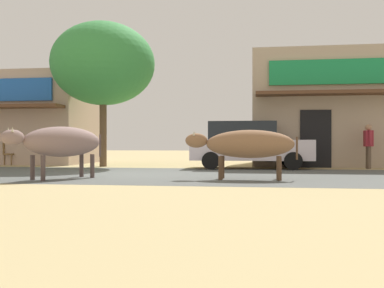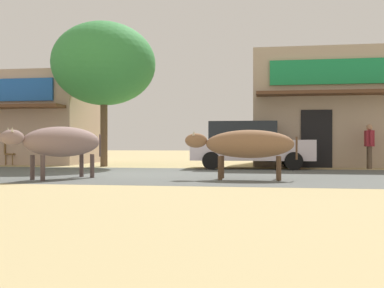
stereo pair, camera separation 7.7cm
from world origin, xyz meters
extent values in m
plane|color=tan|center=(0.00, 0.00, 0.00)|extent=(80.00, 80.00, 0.00)
cube|color=#505350|center=(0.00, 0.00, 0.00)|extent=(72.00, 6.50, 0.00)
cube|color=tan|center=(-7.06, 6.67, 1.94)|extent=(6.66, 4.43, 3.88)
cube|color=tan|center=(6.50, 6.67, 2.22)|extent=(6.09, 4.43, 4.44)
cube|color=#198C4C|center=(6.50, 4.39, 3.46)|extent=(4.87, 0.10, 0.90)
cube|color=brown|center=(6.50, 4.00, 2.66)|extent=(5.84, 0.90, 0.12)
cube|color=black|center=(5.73, 4.42, 1.05)|extent=(1.10, 0.06, 2.10)
cylinder|color=brown|center=(-2.17, 4.03, 1.31)|extent=(0.27, 0.27, 2.63)
ellipsoid|color=#368A41|center=(-2.17, 4.03, 3.90)|extent=(3.92, 3.92, 3.14)
cube|color=silver|center=(3.43, 3.55, 0.65)|extent=(4.21, 1.83, 0.70)
cube|color=#1E2328|center=(3.12, 3.54, 1.32)|extent=(2.33, 1.66, 0.64)
cylinder|color=black|center=(4.78, 4.45, 0.30)|extent=(0.60, 0.19, 0.60)
cylinder|color=black|center=(4.81, 2.69, 0.30)|extent=(0.60, 0.19, 0.60)
cylinder|color=black|center=(2.06, 4.40, 0.30)|extent=(0.60, 0.19, 0.60)
cylinder|color=black|center=(2.09, 2.64, 0.30)|extent=(0.60, 0.19, 0.60)
ellipsoid|color=gray|center=(-1.13, -1.82, 0.93)|extent=(1.73, 2.18, 0.75)
ellipsoid|color=gray|center=(-1.85, -2.94, 1.02)|extent=(0.54, 0.62, 0.36)
cone|color=beige|center=(-1.79, -3.04, 1.20)|extent=(0.06, 0.06, 0.12)
cone|color=beige|center=(-1.96, -2.93, 1.20)|extent=(0.06, 0.06, 0.12)
cylinder|color=#4E3E3C|center=(-1.31, -2.54, 0.30)|extent=(0.11, 0.11, 0.61)
cylinder|color=#4E3E3C|center=(-1.71, -2.29, 0.30)|extent=(0.11, 0.11, 0.61)
cylinder|color=#4E3E3C|center=(-0.55, -1.36, 0.30)|extent=(0.11, 0.11, 0.61)
cylinder|color=#4E3E3C|center=(-0.95, -1.11, 0.30)|extent=(0.11, 0.11, 0.61)
cylinder|color=#4E3E3C|center=(-0.52, -0.87, 0.83)|extent=(0.05, 0.05, 0.60)
ellipsoid|color=#896041|center=(3.47, -1.31, 0.87)|extent=(2.16, 0.71, 0.69)
ellipsoid|color=#896041|center=(2.14, -1.30, 0.96)|extent=(0.56, 0.28, 0.36)
cone|color=beige|center=(2.09, -1.40, 1.14)|extent=(0.06, 0.06, 0.12)
cone|color=beige|center=(2.09, -1.20, 1.14)|extent=(0.06, 0.06, 0.12)
cylinder|color=brown|center=(2.77, -1.55, 0.29)|extent=(0.11, 0.11, 0.58)
cylinder|color=brown|center=(2.77, -1.06, 0.29)|extent=(0.11, 0.11, 0.58)
cylinder|color=brown|center=(4.17, -1.56, 0.29)|extent=(0.11, 0.11, 0.58)
cylinder|color=brown|center=(4.17, -1.07, 0.29)|extent=(0.11, 0.11, 0.58)
cylinder|color=brown|center=(4.60, -1.32, 0.77)|extent=(0.05, 0.05, 0.55)
cylinder|color=brown|center=(7.44, 3.97, 0.39)|extent=(0.14, 0.14, 0.78)
cylinder|color=brown|center=(7.44, 3.79, 0.39)|extent=(0.14, 0.14, 0.78)
cube|color=maroon|center=(7.44, 3.88, 1.05)|extent=(0.26, 0.40, 0.55)
sphere|color=tan|center=(7.44, 3.88, 1.43)|extent=(0.21, 0.21, 0.21)
cylinder|color=maroon|center=(7.44, 4.14, 1.08)|extent=(0.09, 0.09, 0.50)
cylinder|color=maroon|center=(7.44, 3.62, 1.08)|extent=(0.09, 0.09, 0.50)
cube|color=brown|center=(-6.24, 4.56, 0.45)|extent=(0.52, 0.52, 0.05)
cube|color=brown|center=(-6.43, 4.60, 0.70)|extent=(0.13, 0.44, 0.44)
cylinder|color=brown|center=(-6.03, 4.69, 0.21)|extent=(0.04, 0.04, 0.43)
cylinder|color=brown|center=(-6.10, 4.35, 0.21)|extent=(0.04, 0.04, 0.43)
cylinder|color=brown|center=(-6.37, 4.77, 0.21)|extent=(0.04, 0.04, 0.43)
cylinder|color=brown|center=(-6.45, 4.42, 0.21)|extent=(0.04, 0.04, 0.43)
camera|label=1|loc=(3.68, -12.53, 0.90)|focal=42.50mm
camera|label=2|loc=(3.75, -12.52, 0.90)|focal=42.50mm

